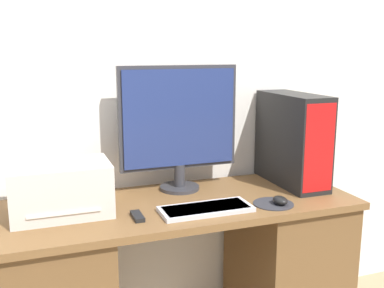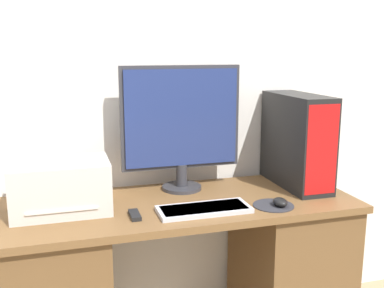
{
  "view_description": "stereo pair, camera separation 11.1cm",
  "coord_description": "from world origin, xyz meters",
  "px_view_note": "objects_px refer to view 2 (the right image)",
  "views": [
    {
      "loc": [
        -0.57,
        -1.44,
        1.37
      ],
      "look_at": [
        0.05,
        0.28,
        0.98
      ],
      "focal_mm": 42.0,
      "sensor_mm": 36.0,
      "label": 1
    },
    {
      "loc": [
        -0.47,
        -1.47,
        1.37
      ],
      "look_at": [
        0.05,
        0.28,
        0.98
      ],
      "focal_mm": 42.0,
      "sensor_mm": 36.0,
      "label": 2
    }
  ],
  "objects_px": {
    "monitor": "(181,122)",
    "keyboard": "(204,209)",
    "computer_tower": "(297,141)",
    "remote_control": "(135,215)",
    "printer": "(61,187)",
    "mouse": "(280,202)"
  },
  "relations": [
    {
      "from": "computer_tower",
      "to": "remote_control",
      "type": "distance_m",
      "value": 0.85
    },
    {
      "from": "keyboard",
      "to": "printer",
      "type": "distance_m",
      "value": 0.57
    },
    {
      "from": "printer",
      "to": "remote_control",
      "type": "distance_m",
      "value": 0.32
    },
    {
      "from": "keyboard",
      "to": "mouse",
      "type": "relative_size",
      "value": 4.9
    },
    {
      "from": "printer",
      "to": "remote_control",
      "type": "xyz_separation_m",
      "value": [
        0.27,
        -0.15,
        -0.09
      ]
    },
    {
      "from": "keyboard",
      "to": "mouse",
      "type": "distance_m",
      "value": 0.32
    },
    {
      "from": "keyboard",
      "to": "mouse",
      "type": "xyz_separation_m",
      "value": [
        0.32,
        -0.04,
        0.01
      ]
    },
    {
      "from": "mouse",
      "to": "computer_tower",
      "type": "distance_m",
      "value": 0.39
    },
    {
      "from": "monitor",
      "to": "keyboard",
      "type": "xyz_separation_m",
      "value": [
        0.01,
        -0.31,
        -0.3
      ]
    },
    {
      "from": "remote_control",
      "to": "keyboard",
      "type": "bearing_deg",
      "value": -3.97
    },
    {
      "from": "mouse",
      "to": "computer_tower",
      "type": "relative_size",
      "value": 0.17
    },
    {
      "from": "mouse",
      "to": "printer",
      "type": "distance_m",
      "value": 0.89
    },
    {
      "from": "monitor",
      "to": "mouse",
      "type": "height_order",
      "value": "monitor"
    },
    {
      "from": "mouse",
      "to": "remote_control",
      "type": "xyz_separation_m",
      "value": [
        -0.59,
        0.06,
        -0.01
      ]
    },
    {
      "from": "mouse",
      "to": "remote_control",
      "type": "height_order",
      "value": "mouse"
    },
    {
      "from": "monitor",
      "to": "printer",
      "type": "xyz_separation_m",
      "value": [
        -0.53,
        -0.15,
        -0.21
      ]
    },
    {
      "from": "monitor",
      "to": "remote_control",
      "type": "height_order",
      "value": "monitor"
    },
    {
      "from": "keyboard",
      "to": "remote_control",
      "type": "xyz_separation_m",
      "value": [
        -0.28,
        0.02,
        -0.0
      ]
    },
    {
      "from": "monitor",
      "to": "computer_tower",
      "type": "height_order",
      "value": "monitor"
    },
    {
      "from": "computer_tower",
      "to": "printer",
      "type": "relative_size",
      "value": 1.15
    },
    {
      "from": "computer_tower",
      "to": "remote_control",
      "type": "xyz_separation_m",
      "value": [
        -0.8,
        -0.2,
        -0.21
      ]
    },
    {
      "from": "monitor",
      "to": "remote_control",
      "type": "relative_size",
      "value": 5.41
    }
  ]
}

